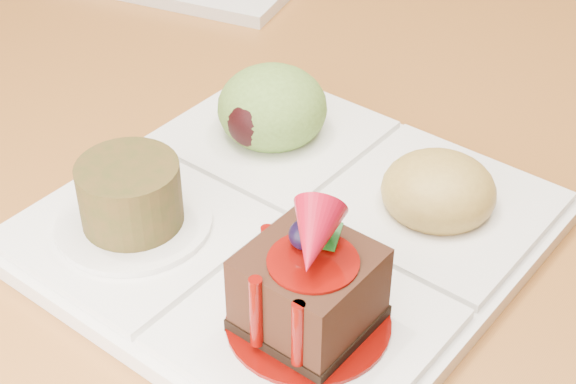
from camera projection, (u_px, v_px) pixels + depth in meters
The scene contains 2 objects.
dining_table at pixel (361, 30), 0.92m from camera, with size 1.00×1.80×0.75m.
sampler_plate at pixel (290, 205), 0.55m from camera, with size 0.29×0.29×0.11m.
Camera 1 is at (0.42, -0.73, 1.11)m, focal length 55.00 mm.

